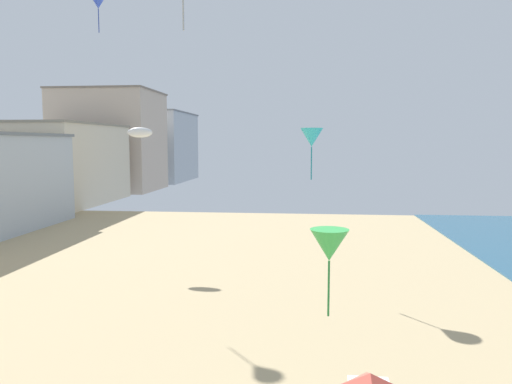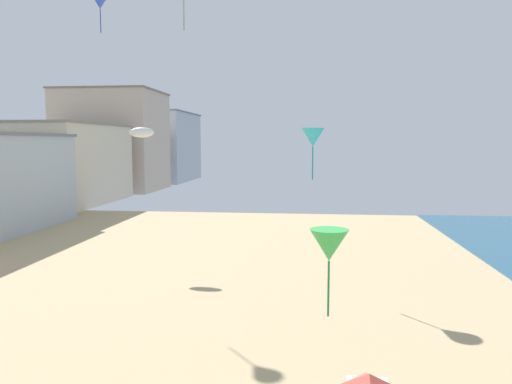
# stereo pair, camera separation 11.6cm
# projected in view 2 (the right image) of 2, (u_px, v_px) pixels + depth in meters

# --- Properties ---
(boardwalk_hotel_far) EXTENTS (14.46, 21.29, 11.28)m
(boardwalk_hotel_far) POSITION_uv_depth(u_px,v_px,m) (57.00, 164.00, 68.54)
(boardwalk_hotel_far) COLOR beige
(boardwalk_hotel_far) RESTS_ON ground
(boardwalk_hotel_distant) EXTENTS (17.12, 15.42, 17.87)m
(boardwalk_hotel_distant) POSITION_uv_depth(u_px,v_px,m) (113.00, 141.00, 87.97)
(boardwalk_hotel_distant) COLOR #C6B29E
(boardwalk_hotel_distant) RESTS_ON ground
(boardwalk_hotel_furthest) EXTENTS (17.63, 22.32, 15.36)m
(boardwalk_hotel_furthest) POSITION_uv_depth(u_px,v_px,m) (153.00, 147.00, 110.10)
(boardwalk_hotel_furthest) COLOR #ADB7C1
(boardwalk_hotel_furthest) RESTS_ON ground
(kite_green_delta) EXTENTS (1.38, 1.38, 3.13)m
(kite_green_delta) POSITION_uv_depth(u_px,v_px,m) (329.00, 245.00, 17.02)
(kite_green_delta) COLOR green
(kite_cyan_delta) EXTENTS (1.39, 1.39, 3.16)m
(kite_cyan_delta) POSITION_uv_depth(u_px,v_px,m) (313.00, 137.00, 29.64)
(kite_cyan_delta) COLOR #2DB7CC
(kite_white_parafoil) EXTENTS (1.95, 0.54, 0.76)m
(kite_white_parafoil) POSITION_uv_depth(u_px,v_px,m) (142.00, 132.00, 36.67)
(kite_white_parafoil) COLOR white
(kite_blue_delta_2) EXTENTS (1.14, 1.14, 2.59)m
(kite_blue_delta_2) POSITION_uv_depth(u_px,v_px,m) (100.00, 2.00, 34.42)
(kite_blue_delta_2) COLOR blue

